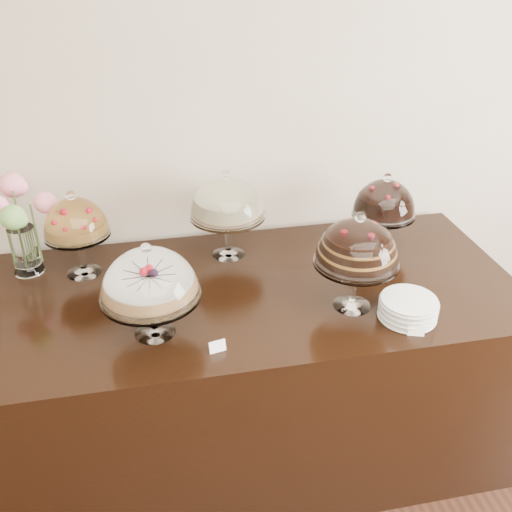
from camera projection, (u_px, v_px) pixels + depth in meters
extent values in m
cube|color=#BEB099|center=(297.00, 103.00, 2.57)|extent=(5.00, 0.04, 3.00)
cube|color=black|center=(254.00, 370.00, 2.59)|extent=(2.20, 1.00, 0.90)
cone|color=white|center=(155.00, 330.00, 2.09)|extent=(0.15, 0.15, 0.02)
cylinder|color=white|center=(153.00, 312.00, 2.05)|extent=(0.03, 0.03, 0.13)
cylinder|color=white|center=(151.00, 295.00, 2.02)|extent=(0.36, 0.36, 0.01)
cylinder|color=tan|center=(150.00, 288.00, 2.00)|extent=(0.29, 0.29, 0.05)
sphere|color=red|center=(170.00, 273.00, 2.01)|extent=(0.02, 0.02, 0.02)
sphere|color=red|center=(132.00, 273.00, 2.02)|extent=(0.02, 0.02, 0.02)
sphere|color=red|center=(145.00, 291.00, 1.91)|extent=(0.02, 0.02, 0.02)
sphere|color=white|center=(146.00, 249.00, 1.92)|extent=(0.04, 0.04, 0.04)
cone|color=white|center=(352.00, 303.00, 2.24)|extent=(0.15, 0.15, 0.02)
cylinder|color=white|center=(354.00, 282.00, 2.19)|extent=(0.03, 0.03, 0.17)
cylinder|color=white|center=(356.00, 262.00, 2.15)|extent=(0.32, 0.32, 0.01)
cylinder|color=black|center=(357.00, 248.00, 2.12)|extent=(0.24, 0.24, 0.11)
sphere|color=red|center=(374.00, 228.00, 2.11)|extent=(0.02, 0.02, 0.02)
sphere|color=red|center=(348.00, 225.00, 2.14)|extent=(0.02, 0.02, 0.02)
sphere|color=red|center=(344.00, 236.00, 2.06)|extent=(0.02, 0.02, 0.02)
sphere|color=red|center=(371.00, 240.00, 2.03)|extent=(0.02, 0.02, 0.02)
sphere|color=white|center=(361.00, 217.00, 2.05)|extent=(0.04, 0.04, 0.04)
cone|color=white|center=(228.00, 251.00, 2.59)|extent=(0.15, 0.15, 0.02)
cylinder|color=white|center=(228.00, 233.00, 2.54)|extent=(0.03, 0.03, 0.17)
cylinder|color=white|center=(227.00, 215.00, 2.50)|extent=(0.33, 0.33, 0.01)
cylinder|color=beige|center=(227.00, 206.00, 2.48)|extent=(0.27, 0.27, 0.07)
sphere|color=white|center=(226.00, 175.00, 2.40)|extent=(0.04, 0.04, 0.04)
cone|color=white|center=(379.00, 243.00, 2.66)|extent=(0.15, 0.15, 0.02)
cylinder|color=white|center=(381.00, 228.00, 2.62)|extent=(0.03, 0.03, 0.13)
cylinder|color=white|center=(383.00, 214.00, 2.58)|extent=(0.29, 0.29, 0.01)
cylinder|color=black|center=(384.00, 204.00, 2.56)|extent=(0.24, 0.24, 0.08)
sphere|color=red|center=(397.00, 191.00, 2.56)|extent=(0.02, 0.02, 0.02)
sphere|color=red|center=(372.00, 191.00, 2.56)|extent=(0.02, 0.02, 0.02)
sphere|color=red|center=(388.00, 200.00, 2.48)|extent=(0.02, 0.02, 0.02)
sphere|color=white|center=(388.00, 178.00, 2.49)|extent=(0.04, 0.04, 0.04)
cone|color=white|center=(84.00, 270.00, 2.46)|extent=(0.15, 0.15, 0.02)
cylinder|color=white|center=(81.00, 251.00, 2.41)|extent=(0.03, 0.03, 0.16)
cylinder|color=white|center=(78.00, 234.00, 2.37)|extent=(0.27, 0.27, 0.01)
cylinder|color=#B58035|center=(77.00, 228.00, 2.35)|extent=(0.23, 0.23, 0.04)
sphere|color=red|center=(91.00, 218.00, 2.37)|extent=(0.02, 0.02, 0.02)
sphere|color=red|center=(80.00, 215.00, 2.39)|extent=(0.02, 0.02, 0.02)
sphere|color=red|center=(65.00, 218.00, 2.37)|extent=(0.02, 0.02, 0.02)
sphere|color=red|center=(60.00, 225.00, 2.31)|extent=(0.02, 0.02, 0.02)
sphere|color=red|center=(71.00, 229.00, 2.28)|extent=(0.02, 0.02, 0.02)
sphere|color=red|center=(86.00, 225.00, 2.31)|extent=(0.02, 0.02, 0.02)
sphere|color=white|center=(71.00, 195.00, 2.28)|extent=(0.04, 0.04, 0.04)
cylinder|color=white|center=(25.00, 250.00, 2.42)|extent=(0.11, 0.11, 0.21)
cylinder|color=#476B2D|center=(36.00, 233.00, 2.40)|extent=(0.01, 0.01, 0.27)
sphere|color=pink|center=(45.00, 202.00, 2.34)|extent=(0.09, 0.09, 0.09)
cylinder|color=#476B2D|center=(20.00, 224.00, 2.42)|extent=(0.01, 0.01, 0.31)
sphere|color=pink|center=(13.00, 185.00, 2.40)|extent=(0.11, 0.11, 0.11)
cylinder|color=#476B2D|center=(13.00, 236.00, 2.38)|extent=(0.01, 0.01, 0.27)
cylinder|color=#476B2D|center=(21.00, 241.00, 2.35)|extent=(0.01, 0.01, 0.26)
sphere|color=#699E4C|center=(13.00, 217.00, 2.24)|extent=(0.10, 0.10, 0.10)
cylinder|color=white|center=(407.00, 317.00, 2.18)|extent=(0.22, 0.22, 0.01)
cylinder|color=white|center=(407.00, 314.00, 2.17)|extent=(0.21, 0.21, 0.01)
cylinder|color=white|center=(407.00, 312.00, 2.17)|extent=(0.22, 0.22, 0.01)
cylinder|color=white|center=(408.00, 310.00, 2.16)|extent=(0.21, 0.21, 0.01)
cylinder|color=white|center=(408.00, 307.00, 2.15)|extent=(0.22, 0.22, 0.01)
cylinder|color=white|center=(409.00, 305.00, 2.15)|extent=(0.21, 0.21, 0.01)
cylinder|color=white|center=(409.00, 302.00, 2.14)|extent=(0.22, 0.22, 0.01)
cylinder|color=white|center=(409.00, 300.00, 2.14)|extent=(0.21, 0.21, 0.01)
cube|color=white|center=(217.00, 346.00, 2.00)|extent=(0.06, 0.03, 0.04)
cube|color=white|center=(416.00, 330.00, 2.07)|extent=(0.06, 0.03, 0.04)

